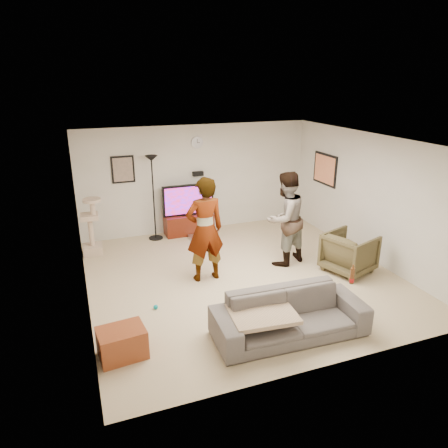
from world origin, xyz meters
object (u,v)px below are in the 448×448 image
object	(u,v)px
beer_bottle	(352,276)
person_left	(205,230)
tv	(188,200)
armchair	(349,253)
cat_tree	(90,227)
floor_lamp	(154,198)
sofa	(290,315)
tv_stand	(189,224)
side_table	(122,343)
person_right	(285,219)

from	to	relation	value
beer_bottle	person_left	bearing A→B (deg)	127.00
tv	armchair	distance (m)	3.82
cat_tree	beer_bottle	xyz separation A→B (m)	(3.45, -3.99, 0.16)
cat_tree	floor_lamp	bearing A→B (deg)	16.72
sofa	person_left	bearing A→B (deg)	107.68
person_left	tv_stand	bearing A→B (deg)	-101.01
sofa	side_table	xyz separation A→B (m)	(-2.31, 0.34, -0.12)
cat_tree	armchair	size ratio (longest dim) A/B	1.45
floor_lamp	person_left	world-z (taller)	person_left
beer_bottle	side_table	size ratio (longest dim) A/B	0.41
person_left	person_right	distance (m)	1.67
sofa	beer_bottle	distance (m)	1.10
tv	floor_lamp	xyz separation A→B (m)	(-0.81, -0.05, 0.13)
sofa	armchair	size ratio (longest dim) A/B	2.61
cat_tree	person_right	xyz separation A→B (m)	(3.53, -1.77, 0.32)
floor_lamp	sofa	bearing A→B (deg)	-76.90
sofa	cat_tree	bearing A→B (deg)	123.83
tv	side_table	distance (m)	4.67
floor_lamp	sofa	distance (m)	4.58
side_table	armchair	bearing A→B (deg)	14.13
tv_stand	tv	size ratio (longest dim) A/B	0.94
armchair	tv_stand	bearing A→B (deg)	18.13
person_left	beer_bottle	size ratio (longest dim) A/B	7.68
tv_stand	cat_tree	bearing A→B (deg)	-167.87
tv	person_left	bearing A→B (deg)	-98.60
sofa	armchair	bearing A→B (deg)	37.33
side_table	sofa	bearing A→B (deg)	-8.45
person_right	beer_bottle	distance (m)	2.23
tv_stand	person_right	distance (m)	2.69
tv_stand	person_left	xyz separation A→B (m)	(-0.36, -2.36, 0.72)
tv	armchair	world-z (taller)	tv
person_right	beer_bottle	size ratio (longest dim) A/B	7.41
person_right	armchair	world-z (taller)	person_right
tv_stand	sofa	distance (m)	4.47
floor_lamp	beer_bottle	world-z (taller)	floor_lamp
armchair	floor_lamp	bearing A→B (deg)	27.22
tv	tv_stand	bearing A→B (deg)	0.00
person_left	person_right	size ratio (longest dim) A/B	1.04
person_left	sofa	bearing A→B (deg)	102.89
floor_lamp	person_left	size ratio (longest dim) A/B	1.00
tv	person_right	distance (m)	2.60
person_left	armchair	world-z (taller)	person_left
floor_lamp	side_table	size ratio (longest dim) A/B	3.15
cat_tree	sofa	xyz separation A→B (m)	(2.44, -3.99, -0.29)
tv	person_right	size ratio (longest dim) A/B	0.65
person_left	side_table	world-z (taller)	person_left
tv_stand	sofa	bearing A→B (deg)	-87.20
side_table	tv_stand	bearing A→B (deg)	63.09
floor_lamp	sofa	xyz separation A→B (m)	(1.03, -4.42, -0.64)
cat_tree	person_right	size ratio (longest dim) A/B	0.66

